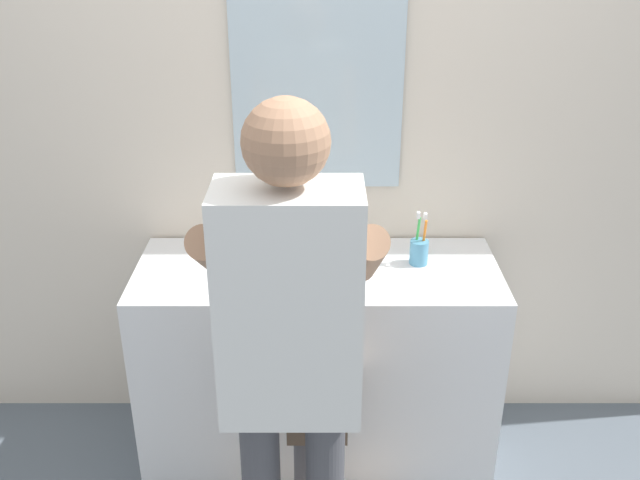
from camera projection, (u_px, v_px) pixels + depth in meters
The scene contains 7 objects.
back_wall at pixel (321, 116), 2.74m from camera, with size 4.40×0.10×2.70m.
vanity_cabinet at pixel (320, 363), 2.85m from camera, with size 1.37×0.54×0.85m, color white.
sink_basin at pixel (320, 258), 2.62m from camera, with size 0.35×0.35×0.11m.
faucet at pixel (320, 228), 2.80m from camera, with size 0.18×0.14×0.18m.
toothbrush_cup at pixel (422, 251), 2.68m from camera, with size 0.07×0.07×0.21m.
child_toddler at pixel (320, 404), 2.44m from camera, with size 0.28×0.28×0.91m.
adult_parent at pixel (293, 336), 1.97m from camera, with size 0.52×0.55×1.69m.
Camera 1 is at (0.01, -2.06, 2.11)m, focal length 39.91 mm.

